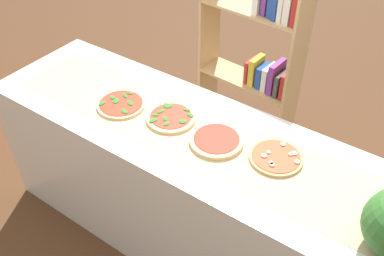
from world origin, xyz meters
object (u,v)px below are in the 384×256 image
Objects in this scene: pizza_spinach_0 at (121,104)px; bookshelf at (260,59)px; pizza_spinach_1 at (171,117)px; pizza_mushroom_3 at (276,157)px; pizza_plain_2 at (216,140)px.

bookshelf is at bearing 73.94° from pizza_spinach_0.
bookshelf reaches higher than pizza_spinach_0.
pizza_spinach_1 reaches higher than pizza_mushroom_3.
pizza_plain_2 is 0.16× the size of bookshelf.
pizza_plain_2 is at bearing -3.88° from pizza_spinach_1.
pizza_spinach_1 is (0.29, 0.06, 0.00)m from pizza_spinach_0.
pizza_plain_2 is (0.29, -0.02, 0.00)m from pizza_spinach_1.
pizza_plain_2 is at bearing -168.05° from pizza_mushroom_3.
bookshelf is (0.31, 1.07, -0.13)m from pizza_spinach_0.
pizza_plain_2 is at bearing 4.16° from pizza_spinach_0.
pizza_mushroom_3 is at bearing 11.95° from pizza_plain_2.
bookshelf reaches higher than pizza_mushroom_3.
pizza_plain_2 is (0.59, 0.04, 0.00)m from pizza_spinach_0.
pizza_mushroom_3 is (0.88, 0.11, -0.00)m from pizza_spinach_0.
pizza_spinach_0 is 0.30m from pizza_spinach_1.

